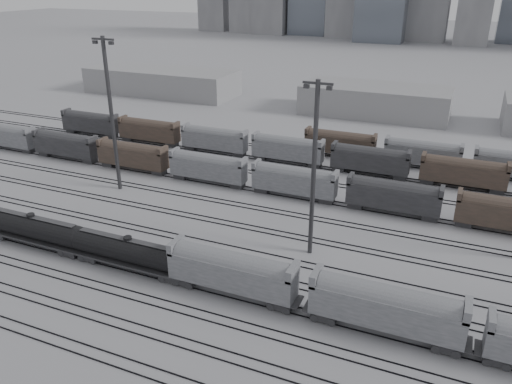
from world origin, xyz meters
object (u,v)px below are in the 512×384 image
at_px(tank_car_a, 33,228).
at_px(hopper_car_a, 232,270).
at_px(tank_car_b, 129,251).
at_px(hopper_car_b, 386,306).
at_px(light_mast_c, 314,167).

distance_m(tank_car_a, hopper_car_a, 31.58).
distance_m(tank_car_b, hopper_car_b, 33.19).
height_order(tank_car_b, light_mast_c, light_mast_c).
xyz_separation_m(tank_car_a, hopper_car_a, (31.57, 0.00, 0.81)).
xyz_separation_m(tank_car_b, hopper_car_b, (33.18, 0.00, 0.95)).
distance_m(tank_car_b, hopper_car_a, 14.99).
relative_size(tank_car_b, hopper_car_a, 1.17).
relative_size(tank_car_a, hopper_car_b, 1.17).
height_order(tank_car_b, hopper_car_b, hopper_car_b).
bearing_deg(hopper_car_b, tank_car_a, -180.00).
bearing_deg(tank_car_a, tank_car_b, 0.00).
bearing_deg(tank_car_b, hopper_car_b, 0.00).
distance_m(tank_car_b, light_mast_c, 26.66).
height_order(tank_car_b, hopper_car_a, hopper_car_a).
bearing_deg(tank_car_b, hopper_car_a, 0.00).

